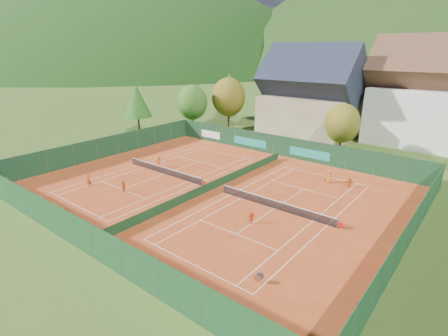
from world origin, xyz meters
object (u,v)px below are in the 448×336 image
ball_hopper (260,276)px  chalet (310,99)px  player_right_near (251,218)px  player_right_far_b (349,183)px  hotel_block_a (441,100)px  player_left_near (89,180)px  player_right_far_a (329,177)px  player_left_mid (123,187)px  player_left_far (159,162)px

ball_hopper → chalet: bearing=111.7°
player_right_near → player_right_far_b: 14.57m
hotel_block_a → chalet: bearing=-162.5°
player_left_near → player_right_far_a: size_ratio=1.00×
ball_hopper → player_right_far_b: size_ratio=0.68×
chalet → ball_hopper: bearing=-68.3°
player_left_near → ball_hopper: bearing=-48.9°
player_left_mid → player_right_near: (15.12, 2.79, -0.05)m
ball_hopper → player_left_far: (-23.65, 11.94, 0.22)m
player_right_far_a → player_right_far_b: size_ratio=1.26×
player_right_far_a → player_left_near: bearing=55.0°
player_right_near → player_left_mid: bearing=134.6°
player_left_mid → player_right_far_a: 23.62m
chalet → player_right_far_b: size_ratio=13.69×
player_left_near → player_left_far: 9.55m
player_left_near → player_right_far_b: 29.73m
player_left_near → player_left_far: player_left_far is taller
player_left_near → chalet: bearing=33.9°
ball_hopper → player_right_far_b: 20.76m
player_left_mid → player_right_far_a: size_ratio=0.86×
player_left_far → player_right_far_a: size_ratio=1.04×
ball_hopper → player_right_far_b: (-1.40, 20.71, 0.04)m
player_left_mid → player_right_far_b: 25.36m
player_left_near → player_right_near: player_left_near is taller
ball_hopper → hotel_block_a: bearing=86.5°
player_right_far_a → hotel_block_a: bearing=-90.2°
player_left_mid → player_right_far_b: (18.96, 16.83, -0.05)m
hotel_block_a → player_left_mid: (-23.18, -42.75, -6.74)m
ball_hopper → player_left_near: size_ratio=0.54×
player_right_near → player_right_far_a: (1.46, 14.04, 0.15)m
player_left_mid → player_right_far_b: player_left_mid is taller
chalet → player_left_near: size_ratio=10.95×
player_right_far_b → ball_hopper: bearing=68.1°
hotel_block_a → player_left_far: 44.14m
player_right_far_a → player_right_far_b: player_right_far_a is taller
player_left_mid → player_right_near: 15.37m
chalet → hotel_block_a: hotel_block_a is taller
player_right_far_b → player_right_far_a: bearing=-25.6°
chalet → player_right_far_a: size_ratio=10.91×
ball_hopper → player_left_near: bearing=174.3°
chalet → player_left_mid: bearing=-96.5°
player_right_near → player_right_far_b: size_ratio=1.00×
hotel_block_a → player_right_near: hotel_block_a is taller
player_left_mid → player_right_far_a: (16.57, 16.83, 0.10)m
player_right_near → player_right_far_a: bearing=28.3°
player_left_mid → player_left_far: bearing=103.3°
ball_hopper → player_right_far_a: size_ratio=0.54×
ball_hopper → player_right_near: bearing=128.2°
ball_hopper → player_left_far: bearing=153.2°
chalet → player_left_far: size_ratio=10.44×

